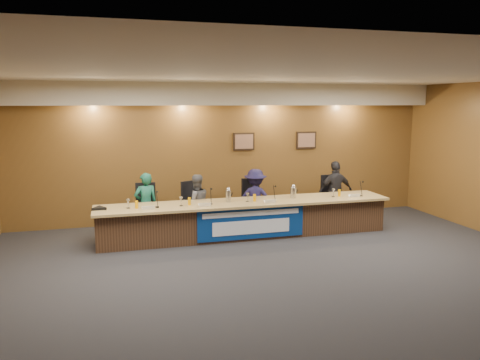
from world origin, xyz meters
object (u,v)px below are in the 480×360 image
object	(u,v)px
carafe_mid	(228,196)
speakerphone	(99,208)
panelist_d	(335,192)
office_chair_d	(333,201)
panelist_b	(196,203)
carafe_right	(293,193)
office_chair_a	(146,212)
office_chair_b	(196,209)
panelist_c	(255,199)
banner	(251,223)
panelist_a	(146,204)
dais_body	(246,220)
office_chair_c	(254,206)

from	to	relation	value
carafe_mid	speakerphone	world-z (taller)	carafe_mid
panelist_d	office_chair_d	world-z (taller)	panelist_d
panelist_b	panelist_d	world-z (taller)	panelist_d
carafe_mid	carafe_right	size ratio (longest dim) A/B	1.09
office_chair_a	carafe_mid	size ratio (longest dim) A/B	1.94
office_chair_b	panelist_c	bearing A→B (deg)	-28.57
banner	panelist_c	xyz separation A→B (m)	(0.39, 1.00, 0.28)
banner	panelist_a	distance (m)	2.25
office_chair_d	speakerphone	world-z (taller)	speakerphone
dais_body	panelist_a	world-z (taller)	panelist_a
panelist_c	panelist_b	bearing A→B (deg)	20.05
panelist_c	office_chair_c	world-z (taller)	panelist_c
dais_body	banner	distance (m)	0.42
office_chair_b	office_chair_d	size ratio (longest dim) A/B	1.00
office_chair_d	speakerphone	distance (m)	5.30
banner	carafe_right	size ratio (longest dim) A/B	9.64
banner	panelist_d	distance (m)	2.56
carafe_right	office_chair_c	bearing A→B (deg)	135.50
panelist_b	speakerphone	world-z (taller)	panelist_b
panelist_a	carafe_mid	xyz separation A→B (m)	(1.62, -0.59, 0.21)
banner	office_chair_c	distance (m)	1.17
office_chair_d	office_chair_a	bearing A→B (deg)	176.24
carafe_right	dais_body	bearing A→B (deg)	-178.84
office_chair_b	speakerphone	distance (m)	2.12
panelist_a	panelist_c	bearing A→B (deg)	169.22
speakerphone	carafe_mid	bearing A→B (deg)	0.59
carafe_mid	carafe_right	world-z (taller)	carafe_mid
carafe_mid	panelist_a	bearing A→B (deg)	159.97
banner	office_chair_c	world-z (taller)	banner
dais_body	carafe_right	xyz separation A→B (m)	(1.06, 0.02, 0.51)
office_chair_a	carafe_right	xyz separation A→B (m)	(3.06, -0.66, 0.38)
carafe_right	speakerphone	xyz separation A→B (m)	(-3.97, -0.06, -0.09)
panelist_a	office_chair_d	xyz separation A→B (m)	(4.33, 0.10, -0.19)
banner	panelist_a	xyz separation A→B (m)	(-2.00, 1.00, 0.29)
panelist_d	speakerphone	size ratio (longest dim) A/B	4.48
panelist_d	banner	bearing A→B (deg)	22.42
dais_body	banner	xyz separation A→B (m)	(0.00, -0.41, 0.03)
office_chair_d	panelist_a	bearing A→B (deg)	177.56
office_chair_c	carafe_right	size ratio (longest dim) A/B	2.10
banner	office_chair_d	xyz separation A→B (m)	(2.34, 1.10, 0.10)
panelist_d	speakerphone	bearing A→B (deg)	6.00
office_chair_a	office_chair_b	xyz separation A→B (m)	(1.06, 0.00, 0.00)
dais_body	panelist_a	xyz separation A→B (m)	(-2.00, 0.58, 0.32)
carafe_right	carafe_mid	bearing A→B (deg)	-178.79
panelist_b	office_chair_b	size ratio (longest dim) A/B	2.62
office_chair_d	carafe_right	distance (m)	1.49
banner	panelist_b	xyz separation A→B (m)	(-0.94, 1.00, 0.25)
office_chair_a	panelist_d	bearing A→B (deg)	4.18
panelist_d	carafe_mid	distance (m)	2.78
panelist_b	speakerphone	xyz separation A→B (m)	(-1.97, -0.62, 0.15)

